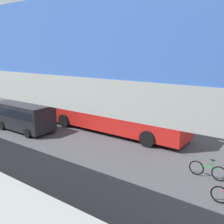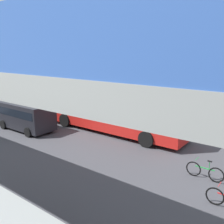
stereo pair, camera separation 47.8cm
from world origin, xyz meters
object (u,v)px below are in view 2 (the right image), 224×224
parked_van (26,115)px  traffic_sign (136,97)px  city_bus (112,107)px  bicycle_green (205,172)px

parked_van → traffic_sign: 9.36m
city_bus → bicycle_green: (-7.91, 3.20, -1.51)m
city_bus → parked_van: size_ratio=2.40×
bicycle_green → traffic_sign: size_ratio=0.63×
parked_van → bicycle_green: 13.34m
bicycle_green → traffic_sign: bearing=-41.6°
traffic_sign → city_bus: bearing=99.8°
parked_van → traffic_sign: size_ratio=1.71×
city_bus → traffic_sign: city_bus is taller
parked_van → traffic_sign: bearing=-119.8°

